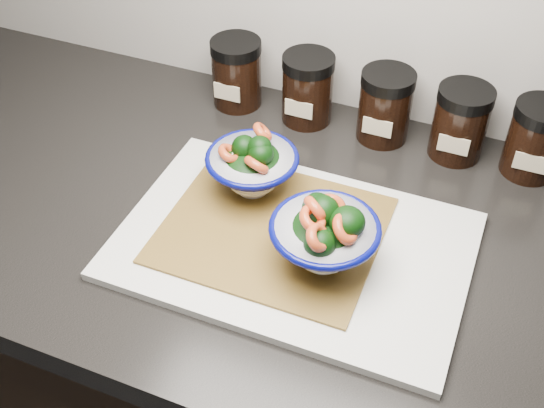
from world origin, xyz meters
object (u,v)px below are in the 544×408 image
at_px(bowl_left, 253,166).
at_px(spice_jar_e, 536,139).
at_px(spice_jar_a, 237,73).
at_px(spice_jar_b, 308,89).
at_px(spice_jar_c, 385,106).
at_px(spice_jar_d, 460,123).
at_px(bowl_right, 325,235).
at_px(cutting_board, 293,246).

distance_m(bowl_left, spice_jar_e, 0.41).
relative_size(bowl_left, spice_jar_a, 1.14).
distance_m(spice_jar_b, spice_jar_c, 0.13).
bearing_deg(bowl_left, spice_jar_b, 88.85).
distance_m(spice_jar_a, spice_jar_d, 0.36).
distance_m(bowl_right, spice_jar_e, 0.37).
xyz_separation_m(bowl_left, spice_jar_d, (0.24, 0.21, -0.00)).
bearing_deg(cutting_board, bowl_right, -22.53).
distance_m(bowl_right, spice_jar_c, 0.30).
xyz_separation_m(spice_jar_b, spice_jar_e, (0.35, 0.00, 0.00)).
bearing_deg(spice_jar_c, bowl_left, -121.91).
height_order(bowl_right, spice_jar_a, bowl_right).
distance_m(bowl_left, spice_jar_a, 0.24).
bearing_deg(spice_jar_d, bowl_left, -139.50).
relative_size(spice_jar_c, spice_jar_d, 1.00).
bearing_deg(spice_jar_e, spice_jar_a, 180.00).
bearing_deg(bowl_left, spice_jar_d, 40.50).
relative_size(bowl_left, spice_jar_b, 1.14).
relative_size(bowl_right, spice_jar_d, 1.21).
height_order(spice_jar_c, spice_jar_e, same).
relative_size(cutting_board, spice_jar_b, 3.98).
xyz_separation_m(bowl_left, spice_jar_e, (0.35, 0.21, -0.00)).
bearing_deg(spice_jar_a, cutting_board, -53.72).
bearing_deg(spice_jar_d, cutting_board, -118.86).
bearing_deg(spice_jar_d, spice_jar_e, 0.00).
bearing_deg(bowl_left, cutting_board, -39.72).
bearing_deg(spice_jar_b, bowl_right, -66.38).
height_order(bowl_left, bowl_right, bowl_right).
bearing_deg(bowl_right, cutting_board, 157.47).
bearing_deg(spice_jar_d, spice_jar_c, 180.00).
xyz_separation_m(cutting_board, bowl_right, (0.05, -0.02, 0.06)).
bearing_deg(spice_jar_b, spice_jar_e, 0.00).
xyz_separation_m(bowl_right, spice_jar_d, (0.11, 0.30, -0.00)).
xyz_separation_m(spice_jar_a, spice_jar_b, (0.12, 0.00, 0.00)).
height_order(bowl_right, spice_jar_c, bowl_right).
relative_size(bowl_right, spice_jar_b, 1.21).
bearing_deg(cutting_board, spice_jar_c, 81.69).
relative_size(spice_jar_b, spice_jar_e, 1.00).
distance_m(bowl_right, spice_jar_d, 0.32).
bearing_deg(spice_jar_c, spice_jar_d, 0.00).
bearing_deg(spice_jar_a, bowl_right, -49.85).
bearing_deg(bowl_right, spice_jar_c, 91.20).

